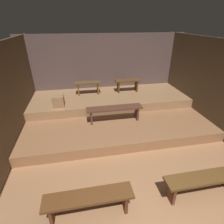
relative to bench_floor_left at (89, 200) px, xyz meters
The scene contains 12 objects.
ground 2.39m from the bench_floor_left, 64.46° to the left, with size 6.07×6.05×0.08m, color #9E6D48.
wall_back 4.97m from the bench_floor_left, 77.99° to the left, with size 6.07×0.06×2.49m, color brown.
wall_left 2.84m from the bench_floor_left, 127.74° to the left, with size 0.06×6.05×2.49m, color brown.
wall_right 4.35m from the bench_floor_left, 30.04° to the left, with size 0.06×6.05×2.49m, color brown.
platform_lower 3.22m from the bench_floor_left, 71.56° to the left, with size 5.27×3.40×0.27m, color #93623F.
platform_middle 3.97m from the bench_floor_left, 75.14° to the left, with size 5.27×1.83×0.27m, color #9B704A.
bench_floor_left is the anchor object (origin of this frame).
bench_floor_right 2.04m from the bench_floor_left, ahead, with size 1.43×0.32×0.44m.
bench_lower_center 2.69m from the bench_floor_left, 69.71° to the left, with size 1.57×0.32×0.44m.
bench_middle_left 4.13m from the bench_floor_left, 85.70° to the left, with size 0.89×0.32×0.44m.
bench_middle_right 4.47m from the bench_floor_left, 67.10° to the left, with size 0.89×0.32×0.44m.
wooden_crate_middle 3.33m from the bench_floor_left, 101.37° to the left, with size 0.34×0.34×0.34m, color #976C46.
Camera 1 is at (-1.01, -1.45, 2.90)m, focal length 28.88 mm.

